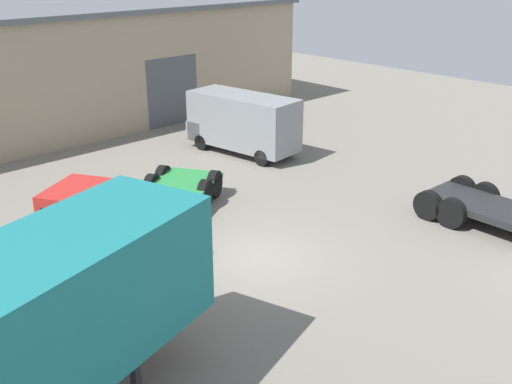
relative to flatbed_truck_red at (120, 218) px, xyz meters
name	(u,v)px	position (x,y,z in m)	size (l,w,h in m)	color
ground_plane	(257,258)	(2.93, -2.85, -1.30)	(60.00, 60.00, 0.00)	slate
warehouse_building	(5,76)	(2.93, 14.93, 1.74)	(33.15, 8.07, 6.07)	tan
flatbed_truck_red	(120,218)	(0.00, 0.00, 0.00)	(8.28, 6.23, 2.72)	red
delivery_van_grey	(241,121)	(9.52, 5.17, 0.16)	(2.66, 5.54, 2.69)	gray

